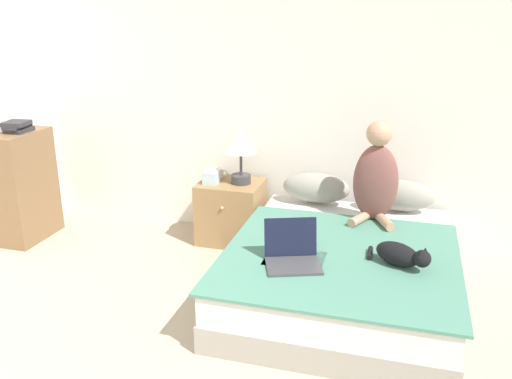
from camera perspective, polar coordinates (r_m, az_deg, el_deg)
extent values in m
cube|color=white|center=(4.66, 5.18, 9.86)|extent=(5.99, 0.05, 2.55)
cube|color=#9E998E|center=(4.01, 8.98, -9.76)|extent=(1.51, 1.90, 0.19)
cube|color=silver|center=(3.92, 9.12, -7.27)|extent=(1.49, 1.87, 0.20)
cube|color=#4C8470|center=(3.70, 8.83, -6.98)|extent=(1.55, 1.52, 0.02)
cube|color=#5B9384|center=(3.64, 3.38, -7.14)|extent=(0.29, 0.33, 0.01)
cube|color=#5B9384|center=(3.62, 4.09, -7.30)|extent=(0.39, 0.30, 0.01)
ellipsoid|color=gray|center=(4.60, 6.35, 0.19)|extent=(0.57, 0.24, 0.25)
ellipsoid|color=gray|center=(4.55, 14.80, -0.56)|extent=(0.57, 0.24, 0.25)
ellipsoid|color=brown|center=(4.25, 12.47, 0.71)|extent=(0.34, 0.19, 0.60)
sphere|color=tan|center=(4.15, 12.84, 5.77)|extent=(0.19, 0.19, 0.19)
cylinder|color=tan|center=(4.23, 10.84, -3.05)|extent=(0.16, 0.25, 0.07)
cylinder|color=tan|center=(4.22, 13.38, -3.29)|extent=(0.16, 0.25, 0.07)
ellipsoid|color=black|center=(3.61, 14.67, -6.60)|extent=(0.34, 0.27, 0.15)
sphere|color=black|center=(3.53, 17.09, -6.98)|extent=(0.11, 0.11, 0.11)
cone|color=black|center=(3.54, 17.38, -6.21)|extent=(0.05, 0.05, 0.05)
cone|color=black|center=(3.49, 16.92, -6.53)|extent=(0.05, 0.05, 0.05)
cylinder|color=black|center=(3.72, 11.92, -6.56)|extent=(0.04, 0.17, 0.03)
cube|color=#424247|center=(3.50, 3.96, -8.03)|extent=(0.41, 0.36, 0.02)
cube|color=black|center=(3.58, 3.65, -5.00)|extent=(0.35, 0.18, 0.25)
cube|color=#937047|center=(4.78, -2.63, -2.34)|extent=(0.54, 0.45, 0.54)
sphere|color=tan|center=(4.53, -3.59, -1.95)|extent=(0.03, 0.03, 0.03)
cylinder|color=#38383D|center=(4.66, -1.58, 1.11)|extent=(0.17, 0.17, 0.08)
cylinder|color=#38383D|center=(4.62, -1.59, 2.75)|extent=(0.02, 0.02, 0.20)
cone|color=white|center=(4.56, -1.62, 5.14)|extent=(0.27, 0.27, 0.19)
cube|color=silver|center=(4.65, -4.75, 1.27)|extent=(0.12, 0.12, 0.11)
ellipsoid|color=white|center=(4.63, -4.77, 2.09)|extent=(0.06, 0.04, 0.03)
cylinder|color=white|center=(4.82, -4.01, 1.75)|extent=(0.09, 0.09, 0.08)
torus|color=white|center=(4.80, -3.32, 1.74)|extent=(0.06, 0.02, 0.06)
cube|color=brown|center=(5.17, -23.06, 0.31)|extent=(0.27, 0.57, 0.97)
cube|color=#2D2D33|center=(5.05, -23.67, 5.76)|extent=(0.17, 0.21, 0.04)
cube|color=#2D2D33|center=(5.05, -23.85, 6.08)|extent=(0.15, 0.23, 0.02)
cube|color=#2D2D33|center=(5.03, -23.92, 6.38)|extent=(0.21, 0.21, 0.03)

